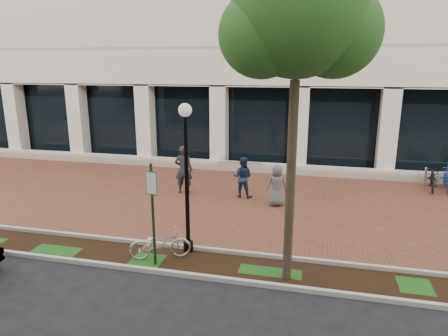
% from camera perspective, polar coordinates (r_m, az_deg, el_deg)
% --- Properties ---
extents(ground, '(120.00, 120.00, 0.00)m').
position_cam_1_polar(ground, '(15.69, 2.09, -4.74)').
color(ground, black).
rests_on(ground, ground).
extents(brick_plaza, '(40.00, 9.00, 0.01)m').
position_cam_1_polar(brick_plaza, '(15.69, 2.09, -4.72)').
color(brick_plaza, brown).
rests_on(brick_plaza, ground).
extents(planting_strip, '(40.00, 1.50, 0.01)m').
position_cam_1_polar(planting_strip, '(11.00, -3.46, -13.45)').
color(planting_strip, black).
rests_on(planting_strip, ground).
extents(curb_plaza_side, '(40.00, 0.12, 0.12)m').
position_cam_1_polar(curb_plaza_side, '(11.62, -2.38, -11.54)').
color(curb_plaza_side, '#B6B6AC').
rests_on(curb_plaza_side, ground).
extents(curb_street_side, '(40.00, 0.12, 0.12)m').
position_cam_1_polar(curb_street_side, '(10.35, -4.71, -15.05)').
color(curb_street_side, '#B6B6AC').
rests_on(curb_street_side, ground).
extents(parking_sign, '(0.34, 0.07, 2.78)m').
position_cam_1_polar(parking_sign, '(10.36, -10.21, -4.98)').
color(parking_sign, '#153B19').
rests_on(parking_sign, ground).
extents(lamppost, '(0.36, 0.36, 4.20)m').
position_cam_1_polar(lamppost, '(10.87, -5.38, -0.41)').
color(lamppost, black).
rests_on(lamppost, ground).
extents(street_tree, '(3.46, 2.88, 7.73)m').
position_cam_1_polar(street_tree, '(9.16, 10.78, 20.11)').
color(street_tree, '#4B3E2A').
rests_on(street_tree, ground).
extents(locked_bicycle, '(1.77, 1.18, 0.88)m').
position_cam_1_polar(locked_bicycle, '(11.20, -9.12, -10.61)').
color(locked_bicycle, silver).
rests_on(locked_bicycle, ground).
extents(pedestrian_left, '(0.79, 0.58, 2.01)m').
position_cam_1_polar(pedestrian_left, '(16.44, -5.79, -0.24)').
color(pedestrian_left, '#29292E').
rests_on(pedestrian_left, ground).
extents(pedestrian_mid, '(0.85, 0.69, 1.65)m').
position_cam_1_polar(pedestrian_mid, '(15.94, 2.68, -1.32)').
color(pedestrian_mid, '#1D2D49').
rests_on(pedestrian_mid, ground).
extents(pedestrian_right, '(0.90, 0.75, 1.59)m').
position_cam_1_polar(pedestrian_right, '(15.08, 7.56, -2.48)').
color(pedestrian_right, '#5D5E62').
rests_on(pedestrian_right, ground).
extents(bollard, '(0.12, 0.12, 0.85)m').
position_cam_1_polar(bollard, '(19.63, 26.81, -1.06)').
color(bollard, silver).
rests_on(bollard, ground).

